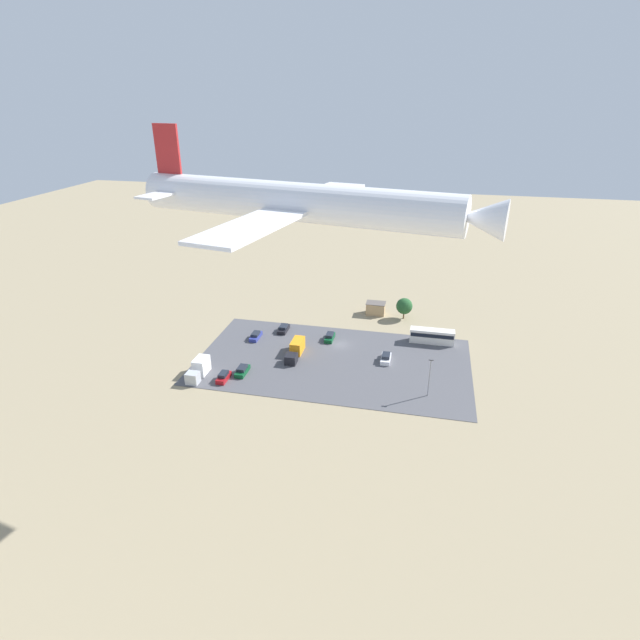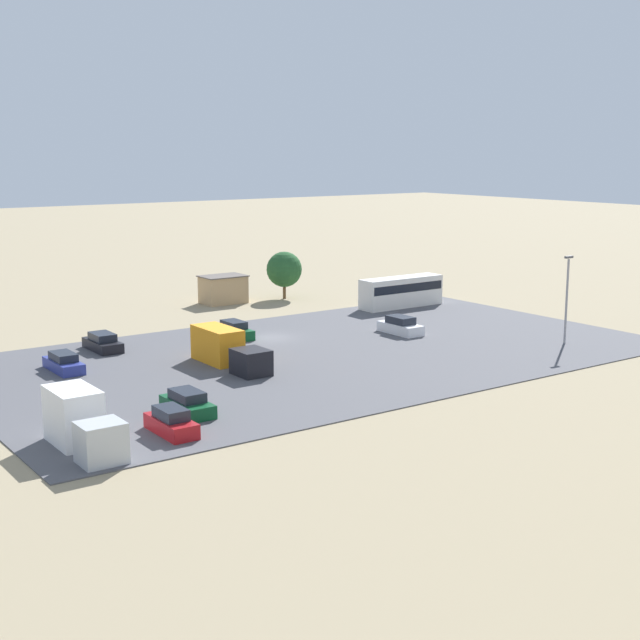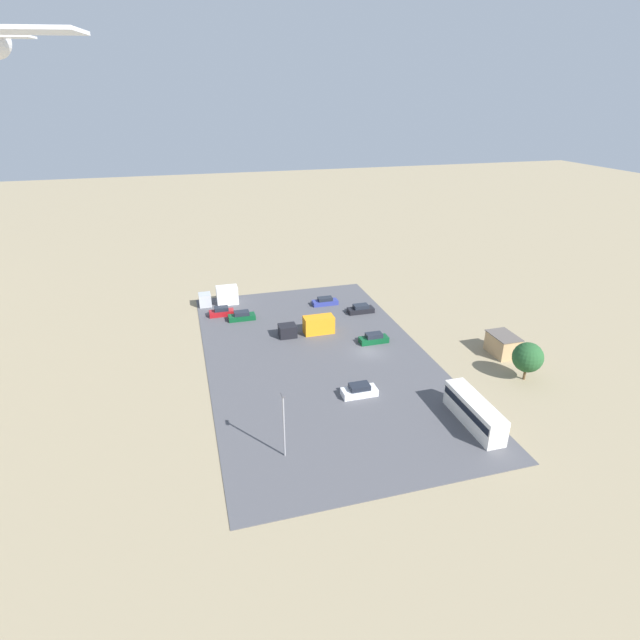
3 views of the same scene
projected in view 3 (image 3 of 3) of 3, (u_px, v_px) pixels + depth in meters
The scene contains 14 objects.
ground_plane at pixel (369, 352), 76.19m from camera, with size 400.00×400.00×0.00m, color gray.
parking_lot_surface at pixel (319, 359), 74.20m from camera, with size 57.71×32.62×0.08m.
shed_building at pixel (503, 344), 75.06m from camera, with size 4.97×3.47×3.15m.
bus at pixel (474, 411), 58.80m from camera, with size 10.02×2.52×3.27m.
parked_car_0 at pixel (325, 302), 92.99m from camera, with size 1.82×4.73×1.45m.
parked_car_1 at pixel (361, 309), 89.61m from camera, with size 1.98×4.67×1.51m.
parked_car_2 at pixel (242, 316), 86.76m from camera, with size 1.90×4.61×1.55m.
parked_car_3 at pixel (359, 391), 64.83m from camera, with size 1.99×4.65×1.63m.
parked_car_4 at pixel (374, 339), 78.72m from camera, with size 1.81×4.59×1.58m.
parked_car_5 at pixel (222, 312), 88.36m from camera, with size 1.73×4.30×1.64m.
parked_truck_0 at pixel (310, 326), 81.37m from camera, with size 2.35×9.09×2.85m.
parked_truck_1 at pixel (221, 296), 92.92m from camera, with size 2.45×7.16×3.33m.
tree_near_shed at pixel (528, 357), 67.52m from camera, with size 4.12×4.12×5.49m.
light_pole_lot_centre at pixel (284, 422), 52.43m from camera, with size 0.90×0.28×7.84m.
Camera 3 is at (-62.86, 25.46, 35.84)m, focal length 28.00 mm.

